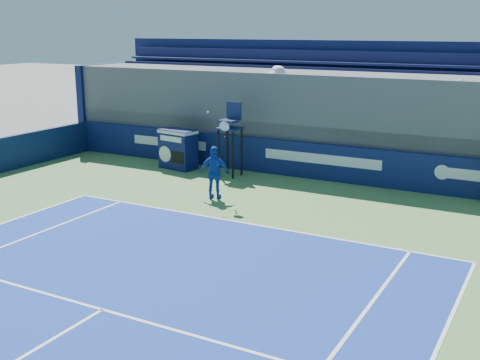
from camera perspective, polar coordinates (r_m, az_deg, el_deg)
The scene contains 5 objects.
back_hoarding at distance 19.79m, azimuth 7.80°, elevation 1.70°, with size 20.40×0.21×1.20m.
match_clock at distance 21.28m, azimuth -5.90°, elevation 3.03°, with size 1.42×0.92×1.40m.
umpire_chair at distance 19.99m, azimuth -0.92°, elevation 4.66°, with size 0.73×0.73×2.48m.
tennis_player at distance 17.40m, azimuth -2.40°, elevation 0.73°, with size 1.01×0.59×2.57m.
stadium_seating at distance 21.47m, azimuth 9.88°, elevation 5.96°, with size 21.00×4.05×4.40m.
Camera 1 is at (6.81, -0.99, 4.88)m, focal length 45.00 mm.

